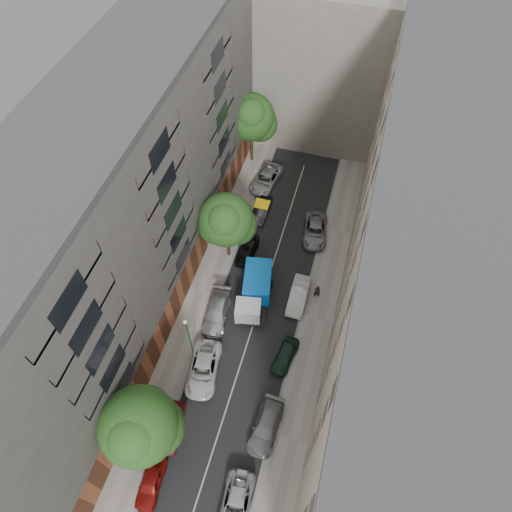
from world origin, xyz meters
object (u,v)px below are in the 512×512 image
(car_left_0, at_px, (151,482))
(tree_far, at_px, (252,119))
(car_left_5, at_px, (262,211))
(car_right_4, at_px, (315,231))
(tarp_truck, at_px, (255,291))
(pedestrian, at_px, (317,291))
(car_left_3, at_px, (217,312))
(lamp_post, at_px, (189,335))
(car_right_3, at_px, (298,296))
(car_right_1, at_px, (266,426))
(car_left_6, at_px, (266,179))
(tree_near, at_px, (140,428))
(car_right_0, at_px, (236,505))
(tree_mid, at_px, (227,222))
(car_right_2, at_px, (285,356))
(car_left_2, at_px, (203,369))
(car_left_1, at_px, (172,427))
(car_left_4, at_px, (247,250))

(car_left_0, xyz_separation_m, tree_far, (-2.59, 35.94, 5.37))
(car_left_5, distance_m, car_right_4, 6.21)
(tarp_truck, bearing_deg, tree_far, 96.25)
(car_left_0, distance_m, pedestrian, 21.15)
(car_left_3, height_order, lamp_post, lamp_post)
(car_right_3, distance_m, tree_far, 20.49)
(car_right_3, xyz_separation_m, pedestrian, (1.60, 0.74, 0.29))
(lamp_post, bearing_deg, car_right_1, -29.21)
(pedestrian, bearing_deg, lamp_post, 32.77)
(car_left_6, height_order, tree_near, tree_near)
(tarp_truck, relative_size, car_right_0, 1.36)
(tree_mid, bearing_deg, car_right_4, 33.12)
(car_left_0, distance_m, car_right_2, 14.32)
(car_left_2, xyz_separation_m, car_left_6, (-0.80, 23.38, 0.00))
(car_right_2, bearing_deg, lamp_post, -157.01)
(car_left_2, distance_m, tree_near, 8.47)
(car_right_1, distance_m, pedestrian, 13.22)
(tree_near, bearing_deg, tarp_truck, 75.48)
(car_right_4, relative_size, tree_mid, 0.63)
(car_right_1, height_order, tree_mid, tree_mid)
(car_right_2, distance_m, car_right_3, 6.20)
(car_right_1, bearing_deg, car_left_6, 109.09)
(car_left_1, height_order, pedestrian, pedestrian)
(car_left_4, relative_size, tree_far, 0.46)
(car_left_3, distance_m, car_left_6, 17.88)
(car_left_4, bearing_deg, lamp_post, -94.28)
(car_right_2, relative_size, tree_near, 0.46)
(car_left_0, xyz_separation_m, car_left_4, (0.80, 22.40, 0.04))
(car_left_0, height_order, car_left_2, car_left_2)
(car_left_0, height_order, car_left_3, car_left_3)
(car_left_2, relative_size, car_right_2, 1.41)
(car_left_2, height_order, tree_near, tree_near)
(car_left_1, distance_m, car_right_2, 10.94)
(car_left_1, relative_size, car_left_5, 1.02)
(car_left_0, distance_m, car_left_4, 22.41)
(car_left_4, relative_size, car_right_0, 0.86)
(car_left_1, height_order, car_right_1, car_right_1)
(lamp_post, height_order, pedestrian, lamp_post)
(tree_far, bearing_deg, tarp_truck, -73.12)
(car_left_0, height_order, pedestrian, pedestrian)
(car_left_4, distance_m, car_right_0, 22.81)
(car_left_6, distance_m, lamp_post, 22.38)
(car_left_2, relative_size, tree_far, 0.61)
(car_left_2, relative_size, pedestrian, 3.05)
(tarp_truck, distance_m, car_left_4, 5.43)
(car_left_3, height_order, tree_near, tree_near)
(lamp_post, bearing_deg, car_left_2, -41.64)
(tarp_truck, relative_size, car_right_4, 1.27)
(car_left_3, distance_m, car_right_3, 7.83)
(tree_mid, bearing_deg, car_right_3, -21.60)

